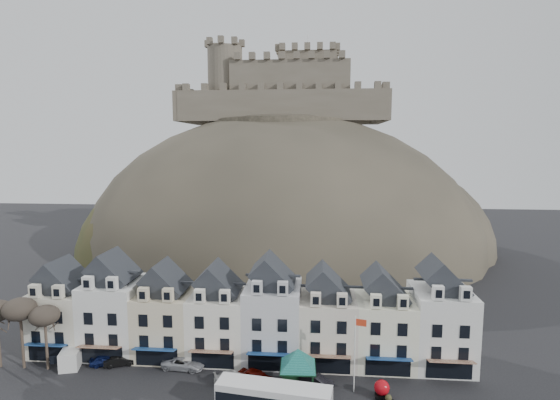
# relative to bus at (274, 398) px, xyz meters

# --- Properties ---
(townhouse_terrace) EXTENTS (54.40, 9.35, 11.80)m
(townhouse_terrace) POSITION_rel_bus_xyz_m (-4.54, 12.07, 3.52)
(townhouse_terrace) COLOR beige
(townhouse_terrace) RESTS_ON ground
(castle_hill) EXTENTS (100.00, 76.00, 68.00)m
(castle_hill) POSITION_rel_bus_xyz_m (-3.43, 65.06, -1.67)
(castle_hill) COLOR #312E26
(castle_hill) RESTS_ON ground
(castle) EXTENTS (50.20, 22.20, 22.00)m
(castle) POSITION_rel_bus_xyz_m (-4.18, 72.04, 38.42)
(castle) COLOR brown
(castle) RESTS_ON ground
(tree_left_mid) EXTENTS (3.78, 3.78, 8.64)m
(tree_left_mid) POSITION_rel_bus_xyz_m (-30.69, 6.60, 5.46)
(tree_left_mid) COLOR #382F24
(tree_left_mid) RESTS_ON ground
(tree_left_near) EXTENTS (3.43, 3.43, 7.84)m
(tree_left_near) POSITION_rel_bus_xyz_m (-27.69, 6.60, 4.78)
(tree_left_near) COLOR #382F24
(tree_left_near) RESTS_ON ground
(bus) EXTENTS (11.65, 4.23, 3.21)m
(bus) POSITION_rel_bus_xyz_m (0.00, 0.00, 0.00)
(bus) COLOR #262628
(bus) RESTS_ON ground
(bus_shelter) EXTENTS (7.59, 7.59, 4.82)m
(bus_shelter) POSITION_rel_bus_xyz_m (2.18, 4.47, 1.96)
(bus_shelter) COLOR black
(bus_shelter) RESTS_ON ground
(red_buoy) EXTENTS (1.61, 1.61, 1.99)m
(red_buoy) POSITION_rel_bus_xyz_m (11.04, 3.88, -0.76)
(red_buoy) COLOR black
(red_buoy) RESTS_ON ground
(flagpole) EXTENTS (1.20, 0.39, 8.55)m
(flagpole) POSITION_rel_bus_xyz_m (8.31, 4.79, 3.10)
(flagpole) COLOR silver
(flagpole) RESTS_ON ground
(white_van) EXTENTS (3.29, 5.19, 2.20)m
(white_van) POSITION_rel_bus_xyz_m (-25.39, 8.10, -0.68)
(white_van) COLOR silver
(white_van) RESTS_ON ground
(planter_east) EXTENTS (1.10, 0.86, 0.98)m
(planter_east) POSITION_rel_bus_xyz_m (11.59, 2.93, -1.30)
(planter_east) COLOR black
(planter_east) RESTS_ON ground
(car_navy) EXTENTS (4.12, 2.60, 1.31)m
(car_navy) POSITION_rel_bus_xyz_m (-21.18, 8.10, -1.12)
(car_navy) COLOR #0E1848
(car_navy) RESTS_ON ground
(car_black) EXTENTS (3.91, 2.60, 1.22)m
(car_black) POSITION_rel_bus_xyz_m (-19.49, 8.10, -1.17)
(car_black) COLOR black
(car_black) RESTS_ON ground
(car_silver) EXTENTS (5.22, 2.79, 1.42)m
(car_silver) POSITION_rel_bus_xyz_m (-11.61, 8.10, -1.07)
(car_silver) COLOR #ABACB3
(car_silver) RESTS_ON ground
(car_white) EXTENTS (4.74, 3.43, 1.28)m
(car_white) POSITION_rel_bus_xyz_m (-5.09, 5.60, -1.14)
(car_white) COLOR silver
(car_white) RESTS_ON ground
(car_maroon) EXTENTS (4.81, 3.39, 1.52)m
(car_maroon) POSITION_rel_bus_xyz_m (-2.46, 5.60, -1.02)
(car_maroon) COLOR #4F0A04
(car_maroon) RESTS_ON ground
(car_charcoal) EXTENTS (4.02, 2.78, 1.25)m
(car_charcoal) POSITION_rel_bus_xyz_m (4.22, 5.60, -1.15)
(car_charcoal) COLOR black
(car_charcoal) RESTS_ON ground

